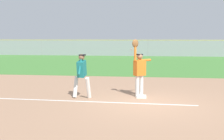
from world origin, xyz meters
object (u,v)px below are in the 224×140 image
Objects in this scene: baseball at (131,49)px; first_base at (141,97)px; parked_car_white at (119,50)px; parked_car_black at (202,50)px; runner at (82,73)px; fielder at (139,69)px; parked_car_green at (164,50)px.

first_base is at bearing -26.50° from baseball.
parked_car_white is 1.01× the size of parked_car_black.
parked_car_black is at bearing 75.18° from first_base.
runner is at bearing -170.52° from first_base.
parked_car_black is (9.87, 29.01, -0.32)m from runner.
fielder is (-0.10, 0.18, 1.08)m from first_base.
fielder is 0.83m from baseball.
baseball is (-0.32, 0.03, 0.76)m from fielder.
fielder is at bearing -79.22° from parked_car_white.
fielder is at bearing -102.96° from parked_car_black.
runner is 0.38× the size of parked_car_green.
first_base is 1.90m from baseball.
parked_car_black is at bearing 74.29° from baseball.
parked_car_white is at bearing 97.02° from baseball.
parked_car_green is (2.83, 28.11, -1.21)m from baseball.
baseball is 28.28m from parked_car_green.
runner is at bearing -106.65° from parked_car_black.
first_base is at bearing -79.07° from parked_car_white.
parked_car_green is at bearing 85.13° from first_base.
parked_car_white is at bearing -174.43° from parked_car_black.
parked_car_white and parked_car_black have the same top height.
parked_car_white is 0.98× the size of parked_car_green.
fielder is at bearing 17.61° from runner.
fielder reaches higher than runner.
baseball is at bearing 46.28° from fielder.
fielder is 0.50× the size of parked_car_green.
parked_car_white is 6.26m from parked_car_green.
fielder reaches higher than baseball.
first_base is 2.51m from runner.
parked_car_white is at bearing -30.06° from fielder.
parked_car_white and parked_car_green have the same top height.
baseball is 29.54m from parked_car_black.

